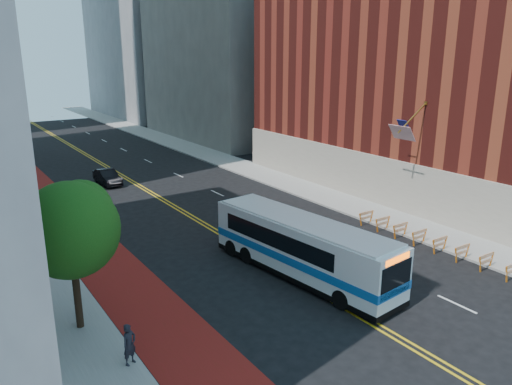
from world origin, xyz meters
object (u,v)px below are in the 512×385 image
object	(u,v)px
car_b	(107,177)
pedestrian	(129,344)
transit_bus	(301,246)
street_tree	(71,226)
car_c	(8,166)
car_a	(40,204)

from	to	relation	value
car_b	pedestrian	size ratio (longest dim) A/B	2.47
transit_bus	pedestrian	distance (m)	11.21
pedestrian	car_b	bearing A→B (deg)	49.77
car_b	pedestrian	xyz separation A→B (m)	(-8.18, -28.33, 0.31)
car_b	street_tree	bearing A→B (deg)	-112.09
transit_bus	car_b	bearing A→B (deg)	89.34
car_c	pedestrian	distance (m)	38.39
street_tree	car_b	bearing A→B (deg)	69.68
transit_bus	car_c	size ratio (longest dim) A/B	2.52
transit_bus	car_c	distance (m)	36.85
transit_bus	car_c	bearing A→B (deg)	98.72
car_a	car_c	bearing A→B (deg)	76.35
transit_bus	car_b	distance (m)	25.64
car_b	transit_bus	bearing A→B (deg)	-85.84
street_tree	car_a	distance (m)	19.00
transit_bus	car_c	world-z (taller)	transit_bus
pedestrian	car_c	bearing A→B (deg)	64.23
car_c	pedestrian	xyz separation A→B (m)	(-1.10, -38.37, 0.30)
street_tree	car_a	xyz separation A→B (m)	(1.94, 18.44, -4.14)
pedestrian	car_a	bearing A→B (deg)	63.06
street_tree	transit_bus	world-z (taller)	street_tree
transit_bus	car_a	world-z (taller)	transit_bus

